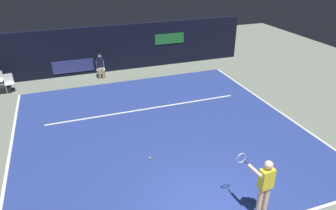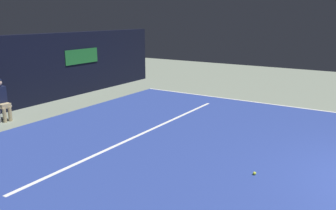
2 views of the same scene
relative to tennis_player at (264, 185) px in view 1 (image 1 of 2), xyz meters
name	(u,v)px [view 1 (image 1 of 2)]	position (x,y,z in m)	size (l,w,h in m)	color
ground_plane	(160,130)	(-1.16, 4.97, -0.99)	(31.13, 31.13, 0.00)	gray
court_surface	(160,130)	(-1.16, 4.97, -0.98)	(10.85, 10.82, 0.01)	navy
line_sideline_left	(275,109)	(4.22, 4.97, -0.97)	(0.10, 10.82, 0.01)	white
line_sideline_right	(9,157)	(-6.54, 4.97, -0.97)	(0.10, 10.82, 0.01)	white
line_service	(146,109)	(-1.16, 6.87, -0.97)	(8.47, 0.10, 0.01)	white
back_wall	(119,48)	(-1.16, 12.35, 0.31)	(15.09, 0.33, 2.60)	black
tennis_player	(264,185)	(0.00, 0.00, 0.00)	(0.68, 0.93, 1.73)	beige
line_judge_on_chair	(100,66)	(-2.41, 11.41, -0.30)	(0.46, 0.55, 1.32)	white
courtside_chair_far	(9,82)	(-6.94, 11.03, -0.49)	(0.49, 0.47, 0.88)	white
tennis_ball	(150,158)	(-2.05, 3.31, -0.94)	(0.07, 0.07, 0.07)	#CCE033
equipment_bag	(2,90)	(-7.33, 10.94, -0.83)	(0.84, 0.32, 0.32)	black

